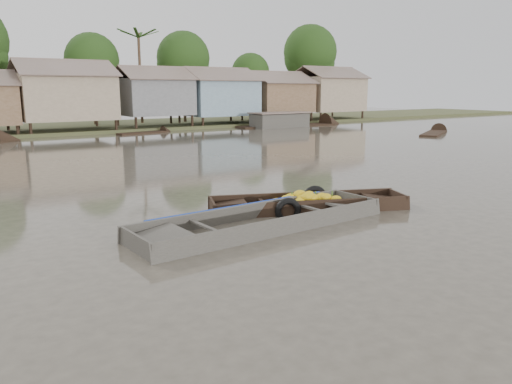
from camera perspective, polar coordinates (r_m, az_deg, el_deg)
ground at (r=12.14m, az=1.97°, el=-3.95°), size 120.00×120.00×0.00m
riverbank at (r=42.46m, az=-21.12°, el=10.71°), size 120.00×12.47×10.22m
banana_boat at (r=13.83m, az=5.68°, el=-1.44°), size 5.54×3.30×0.77m
viewer_boat at (r=12.08m, az=0.78°, el=-3.81°), size 6.69×2.02×0.53m
distant_boats at (r=39.15m, az=-4.18°, el=7.22°), size 49.19×15.46×1.38m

